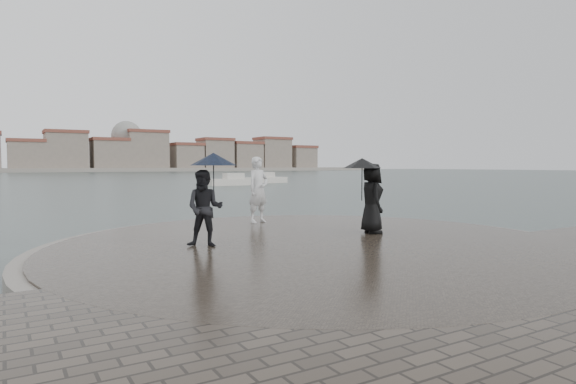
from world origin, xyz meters
TOP-DOWN VIEW (x-y plane):
  - ground at (0.00, 0.00)m, footprint 400.00×400.00m
  - kerb_ring at (0.00, 3.50)m, footprint 12.50×12.50m
  - quay_tip at (0.00, 3.50)m, footprint 11.90×11.90m
  - statue at (0.57, 7.56)m, footprint 0.83×0.65m
  - visitor_left at (-2.38, 4.23)m, footprint 1.28×1.10m
  - visitor_right at (1.98, 3.98)m, footprint 1.19×1.13m
  - far_skyline at (-6.29, 160.71)m, footprint 260.00×20.00m
  - boats at (7.21, 38.72)m, footprint 39.85×18.21m

SIDE VIEW (x-z plane):
  - ground at x=0.00m, z-range 0.00..0.00m
  - kerb_ring at x=0.00m, z-range 0.00..0.32m
  - quay_tip at x=0.00m, z-range 0.00..0.36m
  - boats at x=7.21m, z-range -0.37..1.13m
  - statue at x=0.57m, z-range 0.36..2.39m
  - visitor_left at x=-2.38m, z-range 0.45..2.49m
  - visitor_right at x=1.98m, z-range 0.50..2.45m
  - far_skyline at x=-6.29m, z-range -12.89..24.11m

